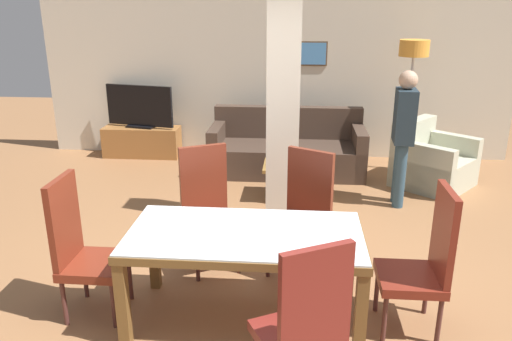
{
  "coord_description": "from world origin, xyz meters",
  "views": [
    {
      "loc": [
        0.36,
        -3.29,
        2.33
      ],
      "look_at": [
        0.0,
        0.96,
        0.89
      ],
      "focal_mm": 35.0,
      "sensor_mm": 36.0,
      "label": 1
    }
  ],
  "objects_px": {
    "floor_lamp": "(413,60)",
    "standing_person": "(403,130)",
    "dining_chair_near_right": "(305,324)",
    "dining_chair_head_left": "(81,246)",
    "sofa": "(287,151)",
    "dining_chair_far_left": "(208,206)",
    "armchair": "(431,164)",
    "dining_table": "(245,250)",
    "tv_screen": "(140,107)",
    "bottle": "(280,158)",
    "coffee_table": "(290,181)",
    "dining_chair_far_right": "(303,212)",
    "tv_stand": "(142,142)",
    "dining_chair_head_right": "(425,260)"
  },
  "relations": [
    {
      "from": "floor_lamp",
      "to": "standing_person",
      "type": "bearing_deg",
      "value": -103.65
    },
    {
      "from": "dining_chair_near_right",
      "to": "dining_chair_head_left",
      "type": "relative_size",
      "value": 1.0
    },
    {
      "from": "sofa",
      "to": "floor_lamp",
      "type": "height_order",
      "value": "floor_lamp"
    },
    {
      "from": "dining_chair_far_left",
      "to": "floor_lamp",
      "type": "distance_m",
      "value": 3.89
    },
    {
      "from": "armchair",
      "to": "standing_person",
      "type": "bearing_deg",
      "value": 2.23
    },
    {
      "from": "dining_table",
      "to": "tv_screen",
      "type": "distance_m",
      "value": 4.66
    },
    {
      "from": "floor_lamp",
      "to": "dining_chair_far_left",
      "type": "bearing_deg",
      "value": -128.63
    },
    {
      "from": "dining_chair_far_left",
      "to": "bottle",
      "type": "distance_m",
      "value": 1.72
    },
    {
      "from": "dining_chair_near_right",
      "to": "armchair",
      "type": "distance_m",
      "value": 4.38
    },
    {
      "from": "dining_table",
      "to": "coffee_table",
      "type": "height_order",
      "value": "dining_table"
    },
    {
      "from": "dining_table",
      "to": "sofa",
      "type": "distance_m",
      "value": 3.63
    },
    {
      "from": "dining_chair_far_right",
      "to": "armchair",
      "type": "xyz_separation_m",
      "value": [
        1.72,
        2.39,
        -0.28
      ]
    },
    {
      "from": "tv_stand",
      "to": "armchair",
      "type": "bearing_deg",
      "value": -12.99
    },
    {
      "from": "dining_chair_far_right",
      "to": "floor_lamp",
      "type": "height_order",
      "value": "floor_lamp"
    },
    {
      "from": "bottle",
      "to": "tv_screen",
      "type": "xyz_separation_m",
      "value": [
        -2.25,
        1.7,
        0.25
      ]
    },
    {
      "from": "dining_chair_near_right",
      "to": "tv_stand",
      "type": "distance_m",
      "value": 5.6
    },
    {
      "from": "dining_table",
      "to": "dining_chair_far_left",
      "type": "distance_m",
      "value": 0.96
    },
    {
      "from": "sofa",
      "to": "dining_chair_far_left",
      "type": "bearing_deg",
      "value": 76.56
    },
    {
      "from": "coffee_table",
      "to": "tv_screen",
      "type": "distance_m",
      "value": 2.91
    },
    {
      "from": "dining_chair_head_right",
      "to": "dining_chair_far_left",
      "type": "height_order",
      "value": "same"
    },
    {
      "from": "dining_chair_head_left",
      "to": "tv_stand",
      "type": "height_order",
      "value": "dining_chair_head_left"
    },
    {
      "from": "dining_chair_near_right",
      "to": "dining_chair_head_left",
      "type": "bearing_deg",
      "value": 126.22
    },
    {
      "from": "dining_chair_near_right",
      "to": "dining_chair_head_left",
      "type": "height_order",
      "value": "same"
    },
    {
      "from": "sofa",
      "to": "bottle",
      "type": "xyz_separation_m",
      "value": [
        -0.06,
        -1.14,
        0.24
      ]
    },
    {
      "from": "tv_stand",
      "to": "dining_chair_head_right",
      "type": "bearing_deg",
      "value": -50.89
    },
    {
      "from": "dining_chair_near_right",
      "to": "dining_chair_head_right",
      "type": "bearing_deg",
      "value": 16.08
    },
    {
      "from": "dining_chair_head_left",
      "to": "tv_stand",
      "type": "distance_m",
      "value": 4.26
    },
    {
      "from": "dining_chair_head_left",
      "to": "dining_chair_far_left",
      "type": "relative_size",
      "value": 1.0
    },
    {
      "from": "dining_table",
      "to": "dining_chair_far_right",
      "type": "height_order",
      "value": "dining_chair_far_right"
    },
    {
      "from": "coffee_table",
      "to": "tv_stand",
      "type": "relative_size",
      "value": 0.54
    },
    {
      "from": "dining_chair_head_right",
      "to": "armchair",
      "type": "xyz_separation_m",
      "value": [
        0.85,
        3.19,
        -0.28
      ]
    },
    {
      "from": "dining_chair_head_right",
      "to": "bottle",
      "type": "height_order",
      "value": "dining_chair_head_right"
    },
    {
      "from": "sofa",
      "to": "bottle",
      "type": "bearing_deg",
      "value": 87.02
    },
    {
      "from": "dining_chair_near_right",
      "to": "armchair",
      "type": "relative_size",
      "value": 0.9
    },
    {
      "from": "armchair",
      "to": "dining_chair_far_left",
      "type": "bearing_deg",
      "value": -8.06
    },
    {
      "from": "sofa",
      "to": "armchair",
      "type": "bearing_deg",
      "value": 167.71
    },
    {
      "from": "dining_chair_far_left",
      "to": "coffee_table",
      "type": "xyz_separation_m",
      "value": [
        0.72,
        1.71,
        -0.35
      ]
    },
    {
      "from": "dining_chair_head_left",
      "to": "sofa",
      "type": "height_order",
      "value": "dining_chair_head_left"
    },
    {
      "from": "dining_chair_head_right",
      "to": "floor_lamp",
      "type": "xyz_separation_m",
      "value": [
        0.61,
        3.79,
        1.01
      ]
    },
    {
      "from": "coffee_table",
      "to": "floor_lamp",
      "type": "xyz_separation_m",
      "value": [
        1.63,
        1.23,
        1.36
      ]
    },
    {
      "from": "dining_chair_head_left",
      "to": "dining_table",
      "type": "bearing_deg",
      "value": 90.0
    },
    {
      "from": "tv_screen",
      "to": "tv_stand",
      "type": "bearing_deg",
      "value": 12.32
    },
    {
      "from": "dining_table",
      "to": "tv_stand",
      "type": "distance_m",
      "value": 4.67
    },
    {
      "from": "coffee_table",
      "to": "tv_stand",
      "type": "height_order",
      "value": "tv_stand"
    },
    {
      "from": "coffee_table",
      "to": "standing_person",
      "type": "relative_size",
      "value": 0.4
    },
    {
      "from": "armchair",
      "to": "bottle",
      "type": "distance_m",
      "value": 2.13
    },
    {
      "from": "bottle",
      "to": "floor_lamp",
      "type": "relative_size",
      "value": 0.14
    },
    {
      "from": "dining_chair_head_right",
      "to": "standing_person",
      "type": "xyz_separation_m",
      "value": [
        0.29,
        2.46,
        0.35
      ]
    },
    {
      "from": "dining_table",
      "to": "coffee_table",
      "type": "bearing_deg",
      "value": 83.67
    },
    {
      "from": "dining_chair_near_right",
      "to": "sofa",
      "type": "xyz_separation_m",
      "value": [
        -0.21,
        4.44,
        -0.27
      ]
    }
  ]
}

